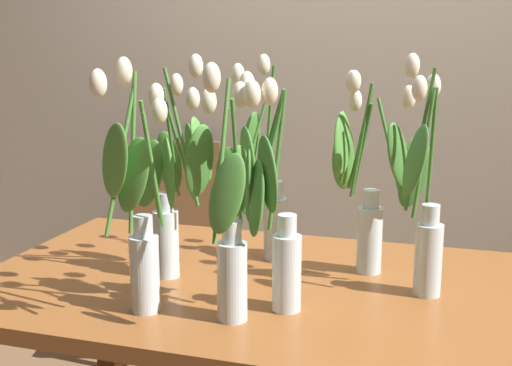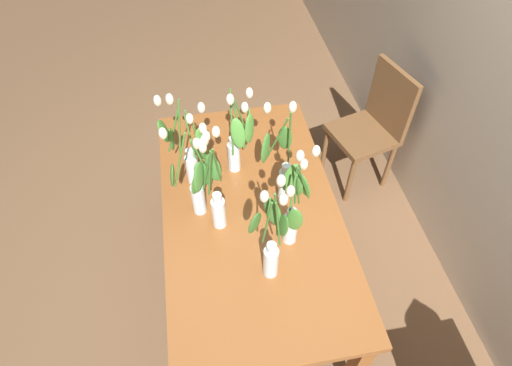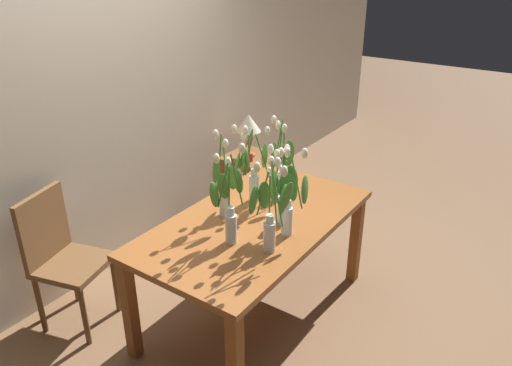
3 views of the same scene
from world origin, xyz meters
TOP-DOWN VIEW (x-y plane):
  - room_wall_rear at (0.00, 1.31)m, footprint 9.00×0.10m
  - dining_table at (0.00, 0.00)m, footprint 1.60×0.90m
  - tulip_vase_0 at (0.20, 0.17)m, footprint 0.26×0.18m
  - tulip_vase_1 at (-0.05, -0.25)m, footprint 0.21×0.22m
  - tulip_vase_2 at (-0.24, -0.27)m, footprint 0.16×0.24m
  - tulip_vase_3 at (-0.28, -0.02)m, footprint 0.21×0.15m
  - tulip_vase_4 at (-0.08, 0.18)m, footprint 0.14×0.18m
  - tulip_vase_5 at (0.35, 0.03)m, footprint 0.16×0.19m
  - tulip_vase_6 at (0.03, -0.19)m, footprint 0.16×0.18m
  - dining_chair at (-0.75, 0.99)m, footprint 0.49×0.49m

SIDE VIEW (x-z plane):
  - dining_chair at x=-0.75m, z-range 0.06..0.99m
  - dining_table at x=0.00m, z-range 0.28..1.02m
  - tulip_vase_4 at x=-0.08m, z-range 0.64..1.22m
  - tulip_vase_1 at x=-0.05m, z-range 0.66..1.24m
  - tulip_vase_3 at x=-0.28m, z-range 0.66..1.24m
  - tulip_vase_5 at x=0.35m, z-range 0.66..1.25m
  - tulip_vase_6 at x=0.03m, z-range 0.69..1.24m
  - tulip_vase_0 at x=0.20m, z-range 0.69..1.24m
  - tulip_vase_2 at x=-0.24m, z-range 0.68..1.27m
  - room_wall_rear at x=0.00m, z-range 0.00..2.70m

